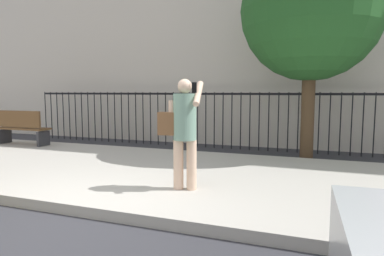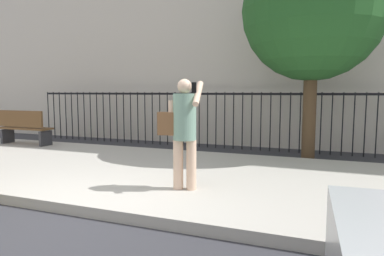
% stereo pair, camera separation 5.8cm
% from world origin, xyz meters
% --- Properties ---
extents(ground_plane, '(60.00, 60.00, 0.00)m').
position_xyz_m(ground_plane, '(0.00, 0.00, 0.00)').
color(ground_plane, '#333338').
extents(sidewalk, '(28.00, 4.40, 0.15)m').
position_xyz_m(sidewalk, '(0.00, 2.20, 0.07)').
color(sidewalk, '#B2ADA3').
rests_on(sidewalk, ground).
extents(iron_fence, '(12.03, 0.04, 1.60)m').
position_xyz_m(iron_fence, '(0.00, 5.90, 1.02)').
color(iron_fence, black).
rests_on(iron_fence, ground).
extents(pedestrian_on_phone, '(0.69, 0.49, 1.64)m').
position_xyz_m(pedestrian_on_phone, '(1.07, 1.19, 1.10)').
color(pedestrian_on_phone, beige).
rests_on(pedestrian_on_phone, sidewalk).
extents(street_bench, '(1.60, 0.45, 0.95)m').
position_xyz_m(street_bench, '(-4.74, 3.64, 0.65)').
color(street_bench, brown).
rests_on(street_bench, sidewalk).
extents(street_tree_near, '(3.13, 3.13, 4.97)m').
position_xyz_m(street_tree_near, '(2.69, 4.81, 3.39)').
color(street_tree_near, '#4C3823').
rests_on(street_tree_near, ground).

